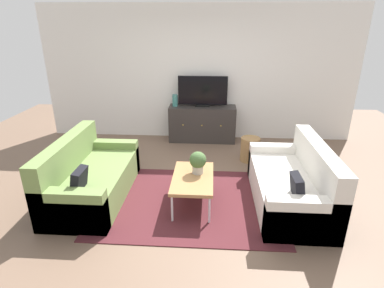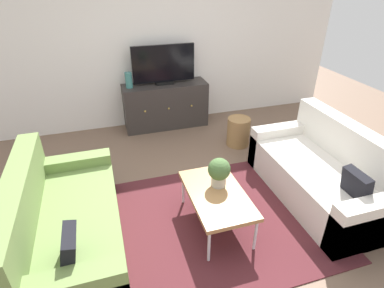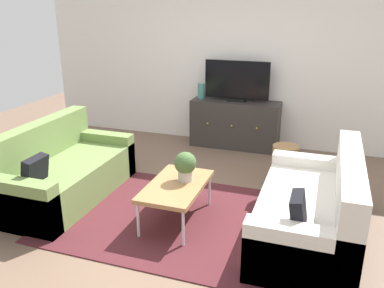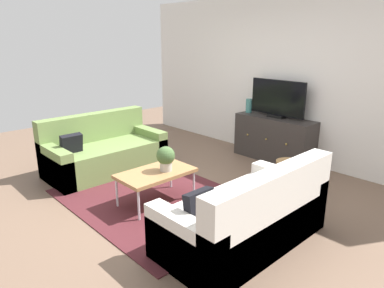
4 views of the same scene
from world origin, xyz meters
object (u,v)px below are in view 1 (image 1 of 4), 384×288
couch_left_side (88,179)px  wicker_basket (250,149)px  coffee_table (193,179)px  couch_right_side (295,185)px  glass_vase (175,100)px  tv_console (202,124)px  flat_screen_tv (203,91)px  potted_plant (198,162)px

couch_left_side → wicker_basket: size_ratio=4.07×
couch_left_side → coffee_table: 1.50m
couch_right_side → glass_vase: size_ratio=7.32×
couch_right_side → tv_console: couch_right_side is taller
wicker_basket → coffee_table: bearing=-121.9°
flat_screen_tv → wicker_basket: (0.89, -0.99, -0.83)m
potted_plant → wicker_basket: (0.88, 1.39, -0.38)m
couch_right_side → glass_vase: (-1.91, 2.37, 0.57)m
couch_left_side → coffee_table: size_ratio=1.88×
tv_console → glass_vase: size_ratio=5.68×
coffee_table → tv_console: tv_console is taller
coffee_table → wicker_basket: bearing=58.1°
tv_console → flat_screen_tv: flat_screen_tv is taller
couch_left_side → potted_plant: bearing=0.7°
coffee_table → wicker_basket: wicker_basket is taller
potted_plant → wicker_basket: size_ratio=0.72×
coffee_table → flat_screen_tv: size_ratio=0.94×
potted_plant → flat_screen_tv: 2.42m
couch_left_side → coffee_table: bearing=-3.6°
glass_vase → wicker_basket: 1.86m
coffee_table → tv_console: 2.47m
couch_left_side → flat_screen_tv: (1.53, 2.39, 0.76)m
couch_right_side → wicker_basket: size_ratio=4.07×
potted_plant → glass_vase: (-0.58, 2.35, 0.26)m
glass_vase → wicker_basket: glass_vase is taller
flat_screen_tv → wicker_basket: flat_screen_tv is taller
coffee_table → glass_vase: bearing=102.0°
wicker_basket → couch_right_side: bearing=-72.3°
couch_right_side → wicker_basket: 1.48m
potted_plant → flat_screen_tv: flat_screen_tv is taller
potted_plant → flat_screen_tv: bearing=90.5°
couch_right_side → tv_console: size_ratio=1.29×
tv_console → potted_plant: bearing=-89.5°
tv_console → glass_vase: 0.74m
flat_screen_tv → glass_vase: size_ratio=4.13×
glass_vase → wicker_basket: bearing=-33.5°
coffee_table → tv_console: (0.04, 2.47, -0.02)m
couch_right_side → couch_left_side: bearing=180.0°
coffee_table → tv_console: size_ratio=0.68×
couch_right_side → wicker_basket: couch_right_side is taller
potted_plant → wicker_basket: 1.68m
tv_console → wicker_basket: (0.89, -0.97, -0.15)m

